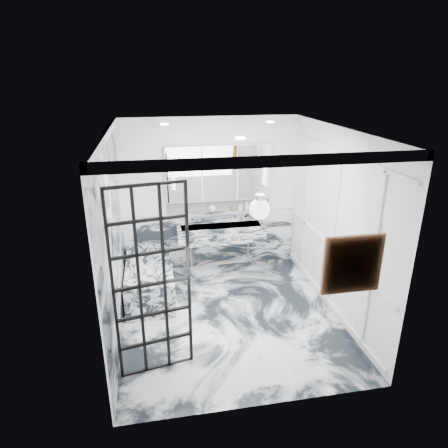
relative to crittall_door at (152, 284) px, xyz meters
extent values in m
plane|color=silver|center=(1.11, 0.97, -1.19)|extent=(3.60, 3.60, 0.00)
plane|color=white|center=(1.11, 0.97, 1.61)|extent=(3.60, 3.60, 0.00)
plane|color=white|center=(1.11, 2.77, 0.21)|extent=(3.60, 0.00, 3.60)
plane|color=white|center=(1.11, -0.83, 0.21)|extent=(3.60, 0.00, 3.60)
plane|color=white|center=(-0.49, 0.97, 0.21)|extent=(0.00, 3.60, 3.60)
plane|color=white|center=(2.71, 0.97, 0.21)|extent=(0.00, 3.60, 3.60)
cube|color=silver|center=(1.11, 2.74, -0.67)|extent=(3.18, 0.05, 1.05)
cube|color=silver|center=(-0.48, 0.97, 0.15)|extent=(0.02, 3.56, 2.68)
cube|color=white|center=(2.69, 0.97, 0.11)|extent=(0.03, 3.40, 2.30)
imported|color=#8C5919|center=(1.77, 2.68, -0.01)|extent=(0.08, 0.08, 0.19)
imported|color=#4C4C51|center=(1.65, 2.68, -0.02)|extent=(0.07, 0.08, 0.16)
imported|color=silver|center=(2.05, 2.68, -0.03)|extent=(0.15, 0.15, 0.14)
sphere|color=white|center=(1.12, 2.68, -0.03)|extent=(0.14, 0.14, 0.14)
cylinder|color=#8C5919|center=(1.49, 2.68, -0.05)|extent=(0.04, 0.04, 0.10)
cylinder|color=silver|center=(0.12, 1.08, -0.58)|extent=(0.07, 0.07, 0.12)
cube|color=#B47E12|center=(2.04, -0.79, 0.46)|extent=(0.54, 0.05, 0.54)
sphere|color=white|center=(1.23, -0.09, 0.87)|extent=(0.23, 0.23, 0.23)
cube|color=silver|center=(1.26, 2.52, -0.46)|extent=(1.60, 0.45, 0.30)
cube|color=silver|center=(1.26, 2.69, -0.12)|extent=(1.90, 0.14, 0.04)
cube|color=white|center=(1.26, 2.75, 0.01)|extent=(1.90, 0.03, 0.23)
cube|color=white|center=(1.26, 2.69, 0.63)|extent=(1.90, 0.16, 1.00)
cylinder|color=white|center=(0.44, 2.60, 0.59)|extent=(0.07, 0.07, 0.40)
cylinder|color=white|center=(2.08, 2.60, 0.59)|extent=(0.07, 0.07, 0.40)
cube|color=silver|center=(-0.07, 1.86, -0.92)|extent=(0.75, 1.65, 0.55)
camera|label=1|loc=(0.08, -4.15, 2.29)|focal=32.00mm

